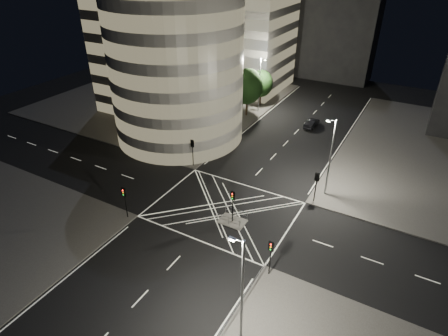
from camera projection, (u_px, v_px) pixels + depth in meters
The scene contains 24 objects.
ground at pixel (224, 210), 44.37m from camera, with size 120.00×120.00×0.00m, color black.
sidewalk_far_left at pixel (166, 98), 76.85m from camera, with size 42.00×42.00×0.15m, color #484543.
central_island at pixel (232, 221), 42.36m from camera, with size 3.00×2.00×0.15m, color slate.
office_tower_curved at pixel (169, 49), 60.75m from camera, with size 30.00×29.00×27.20m.
office_block_rear at pixel (231, 33), 79.48m from camera, with size 24.00×16.00×22.00m, color gray.
building_far_end at pixel (334, 38), 84.93m from camera, with size 18.00×8.00×18.00m, color black.
tree_a at pixel (190, 125), 52.93m from camera, with size 4.94×4.94×7.87m.
tree_b at pixel (212, 111), 57.41m from camera, with size 5.25×5.25×8.08m.
tree_c at pixel (231, 103), 62.31m from camera, with size 4.04×4.04×6.59m.
tree_d at pixel (247, 86), 66.20m from camera, with size 5.55×5.55×8.65m.
tree_e at pixel (261, 83), 71.27m from camera, with size 4.53×4.53×6.92m.
traffic_signal_fl at pixel (193, 148), 51.71m from camera, with size 0.55×0.22×4.00m.
traffic_signal_nl at pixel (125, 197), 41.52m from camera, with size 0.55×0.22×4.00m.
traffic_signal_fr at pixel (316, 182), 44.25m from camera, with size 0.55×0.22×4.00m.
traffic_signal_nr at pixel (271, 252), 34.06m from camera, with size 0.55×0.22×4.00m.
traffic_signal_island at pixel (233, 201), 40.91m from camera, with size 0.55×0.22×4.00m.
street_lamp_left_near at pixel (208, 117), 54.54m from camera, with size 1.25×0.25×10.00m.
street_lamp_left_far at pixel (260, 83), 68.02m from camera, with size 1.25×0.25×10.00m.
street_lamp_right_far at pixel (330, 156), 44.29m from camera, with size 1.25×0.25×10.00m.
street_lamp_right_near at pixel (241, 289), 27.06m from camera, with size 1.25×0.25×10.00m.
railing_near_right at pixel (238, 308), 31.39m from camera, with size 0.06×11.70×1.10m, color slate.
railing_island_south at pixel (229, 221), 41.37m from camera, with size 2.80×0.06×1.10m, color slate.
railing_island_north at pixel (236, 213), 42.71m from camera, with size 2.80×0.06×1.10m, color slate.
sedan at pixel (312, 123), 64.51m from camera, with size 1.45×4.16×1.37m, color black.
Camera 1 is at (17.61, -31.02, 26.84)m, focal length 30.00 mm.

